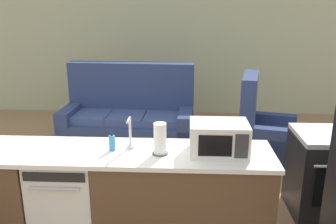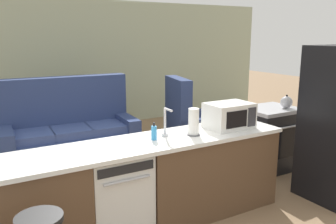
% 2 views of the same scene
% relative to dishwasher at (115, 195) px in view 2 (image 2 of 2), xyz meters
% --- Properties ---
extents(wall_back, '(10.00, 0.06, 2.60)m').
position_rel_dishwasher_xyz_m(wall_back, '(0.55, 4.20, 0.88)').
color(wall_back, '#A8B293').
rests_on(wall_back, ground_plane).
extents(kitchen_counter, '(2.94, 0.66, 0.90)m').
position_rel_dishwasher_xyz_m(kitchen_counter, '(0.49, 0.00, -0.00)').
color(kitchen_counter, brown).
rests_on(kitchen_counter, ground_plane).
extents(dishwasher, '(0.58, 0.61, 0.84)m').
position_rel_dishwasher_xyz_m(dishwasher, '(0.00, 0.00, 0.00)').
color(dishwasher, silver).
rests_on(dishwasher, ground_plane).
extents(stove_range, '(0.76, 0.68, 0.90)m').
position_rel_dishwasher_xyz_m(stove_range, '(2.60, 0.55, 0.03)').
color(stove_range, black).
rests_on(stove_range, ground_plane).
extents(microwave, '(0.50, 0.37, 0.28)m').
position_rel_dishwasher_xyz_m(microwave, '(1.37, -0.00, 0.62)').
color(microwave, white).
rests_on(microwave, kitchen_counter).
extents(sink_faucet, '(0.07, 0.18, 0.30)m').
position_rel_dishwasher_xyz_m(sink_faucet, '(0.59, 0.05, 0.61)').
color(sink_faucet, silver).
rests_on(sink_faucet, kitchen_counter).
extents(paper_towel_roll, '(0.14, 0.14, 0.28)m').
position_rel_dishwasher_xyz_m(paper_towel_roll, '(0.87, -0.05, 0.62)').
color(paper_towel_roll, '#4C4C51').
rests_on(paper_towel_roll, kitchen_counter).
extents(soap_bottle, '(0.06, 0.06, 0.18)m').
position_rel_dishwasher_xyz_m(soap_bottle, '(0.44, 0.01, 0.55)').
color(soap_bottle, '#338CCC').
rests_on(soap_bottle, kitchen_counter).
extents(kettle, '(0.21, 0.17, 0.19)m').
position_rel_dishwasher_xyz_m(kettle, '(2.77, 0.42, 0.56)').
color(kettle, '#B2B2B7').
rests_on(kettle, stove_range).
extents(couch, '(2.05, 1.01, 1.27)m').
position_rel_dishwasher_xyz_m(couch, '(0.20, 2.42, -0.03)').
color(couch, navy).
rests_on(couch, ground_plane).
extents(armchair, '(0.97, 1.00, 1.20)m').
position_rel_dishwasher_xyz_m(armchair, '(2.20, 2.04, -0.07)').
color(armchair, navy).
rests_on(armchair, ground_plane).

